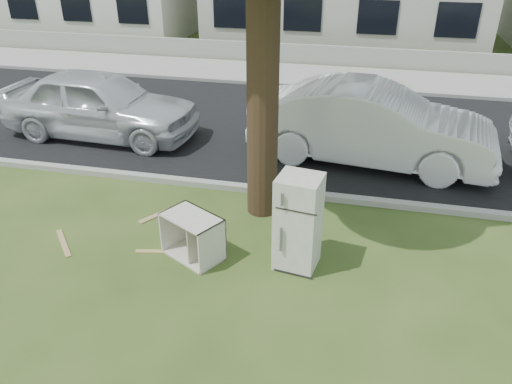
% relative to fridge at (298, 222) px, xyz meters
% --- Properties ---
extents(ground, '(120.00, 120.00, 0.00)m').
position_rel_fridge_xyz_m(ground, '(-0.46, -0.32, -0.76)').
color(ground, '#2F4418').
extents(road, '(120.00, 7.00, 0.01)m').
position_rel_fridge_xyz_m(road, '(-0.46, 5.68, -0.75)').
color(road, black).
rests_on(road, ground).
extents(kerb_near, '(120.00, 0.18, 0.12)m').
position_rel_fridge_xyz_m(kerb_near, '(-0.46, 2.13, -0.76)').
color(kerb_near, gray).
rests_on(kerb_near, ground).
extents(kerb_far, '(120.00, 0.18, 0.12)m').
position_rel_fridge_xyz_m(kerb_far, '(-0.46, 9.23, -0.76)').
color(kerb_far, gray).
rests_on(kerb_far, ground).
extents(sidewalk, '(120.00, 2.80, 0.01)m').
position_rel_fridge_xyz_m(sidewalk, '(-0.46, 10.68, -0.75)').
color(sidewalk, gray).
rests_on(sidewalk, ground).
extents(low_wall, '(120.00, 0.15, 0.70)m').
position_rel_fridge_xyz_m(low_wall, '(-0.46, 12.28, -0.41)').
color(low_wall, gray).
rests_on(low_wall, ground).
extents(fridge, '(0.70, 0.66, 1.51)m').
position_rel_fridge_xyz_m(fridge, '(0.00, 0.00, 0.00)').
color(fridge, '#BDB7AA').
rests_on(fridge, ground).
extents(cabinet, '(1.08, 0.95, 0.72)m').
position_rel_fridge_xyz_m(cabinet, '(-1.62, -0.14, -0.40)').
color(cabinet, beige).
rests_on(cabinet, ground).
extents(plank_a, '(1.03, 0.28, 0.02)m').
position_rel_fridge_xyz_m(plank_a, '(-2.06, -0.16, -0.75)').
color(plank_a, tan).
rests_on(plank_a, ground).
extents(plank_b, '(0.65, 0.71, 0.02)m').
position_rel_fridge_xyz_m(plank_b, '(-3.84, -0.31, -0.75)').
color(plank_b, '#A38755').
rests_on(plank_b, ground).
extents(plank_c, '(0.58, 0.81, 0.02)m').
position_rel_fridge_xyz_m(plank_c, '(-2.63, 0.93, -0.74)').
color(plank_c, tan).
rests_on(plank_c, ground).
extents(car_center, '(5.33, 2.41, 1.70)m').
position_rel_fridge_xyz_m(car_center, '(0.98, 4.11, 0.09)').
color(car_center, silver).
rests_on(car_center, ground).
extents(car_left, '(4.84, 2.12, 1.62)m').
position_rel_fridge_xyz_m(car_left, '(-5.44, 4.17, 0.05)').
color(car_left, silver).
rests_on(car_left, ground).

